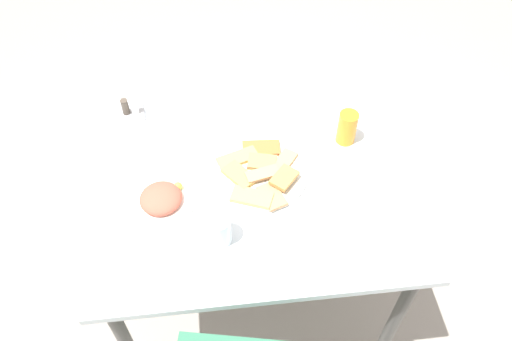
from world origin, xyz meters
The scene contains 10 objects.
ground_plane centered at (0.00, 0.00, 0.00)m, with size 6.00×6.00×0.00m, color gray.
dining_table centered at (0.00, 0.00, 0.68)m, with size 1.03×0.87×0.77m.
pide_platter centered at (-0.03, -0.01, 0.78)m, with size 0.31×0.32×0.04m.
salad_plate_greens centered at (0.29, 0.07, 0.79)m, with size 0.21×0.21×0.06m.
soda_can centered at (-0.34, -0.13, 0.83)m, with size 0.07×0.07×0.12m, color orange.
drinking_glass centered at (0.12, 0.22, 0.82)m, with size 0.07×0.07×0.10m, color silver.
paper_napkin centered at (-0.13, 0.31, 0.77)m, with size 0.14×0.14×0.00m, color white.
fork centered at (-0.13, 0.29, 0.78)m, with size 0.17×0.02×0.01m, color silver.
spoon centered at (-0.13, 0.33, 0.78)m, with size 0.16×0.02×0.01m, color silver.
condiment_caddy centered at (0.41, -0.34, 0.79)m, with size 0.10×0.10×0.07m.
Camera 1 is at (0.11, 1.03, 2.06)m, focal length 35.54 mm.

